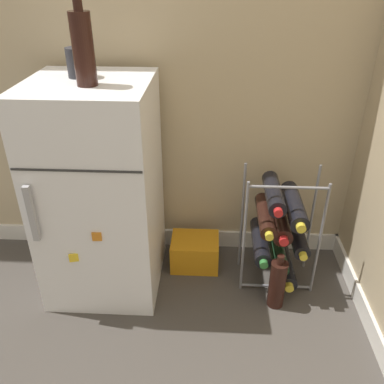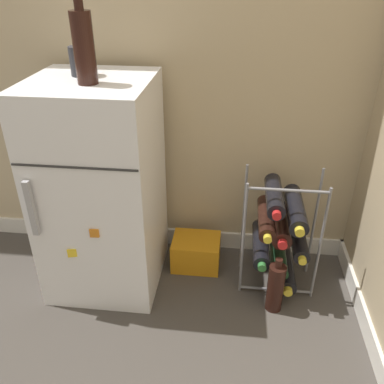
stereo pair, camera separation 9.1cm
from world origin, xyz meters
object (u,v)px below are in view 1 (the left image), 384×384
object	(u,v)px
soda_box	(195,252)
fridge_top_cup	(78,62)
fridge_top_bottle	(83,48)
loose_bottle_floor	(277,283)
mini_fridge	(100,192)
wine_rack	(279,229)

from	to	relation	value
soda_box	fridge_top_cup	distance (m)	1.01
fridge_top_bottle	loose_bottle_floor	bearing A→B (deg)	-6.11
fridge_top_cup	soda_box	bearing A→B (deg)	7.83
fridge_top_cup	fridge_top_bottle	distance (m)	0.15
fridge_top_cup	mini_fridge	bearing A→B (deg)	-54.09
wine_rack	soda_box	world-z (taller)	wine_rack
soda_box	fridge_top_bottle	distance (m)	1.06
soda_box	fridge_top_cup	bearing A→B (deg)	-172.17
mini_fridge	soda_box	distance (m)	0.57
mini_fridge	wine_rack	distance (m)	0.79
wine_rack	fridge_top_cup	size ratio (longest dim) A/B	5.19
mini_fridge	loose_bottle_floor	bearing A→B (deg)	-10.21
mini_fridge	fridge_top_bottle	distance (m)	0.59
fridge_top_cup	loose_bottle_floor	bearing A→B (deg)	-13.59
fridge_top_bottle	fridge_top_cup	bearing A→B (deg)	119.01
wine_rack	fridge_top_bottle	distance (m)	1.08
fridge_top_bottle	loose_bottle_floor	size ratio (longest dim) A/B	1.06
loose_bottle_floor	fridge_top_cup	bearing A→B (deg)	166.41
mini_fridge	loose_bottle_floor	xyz separation A→B (m)	(0.76, -0.14, -0.35)
soda_box	fridge_top_bottle	size ratio (longest dim) A/B	0.81
fridge_top_cup	fridge_top_bottle	size ratio (longest dim) A/B	0.38
soda_box	fridge_top_cup	size ratio (longest dim) A/B	2.13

